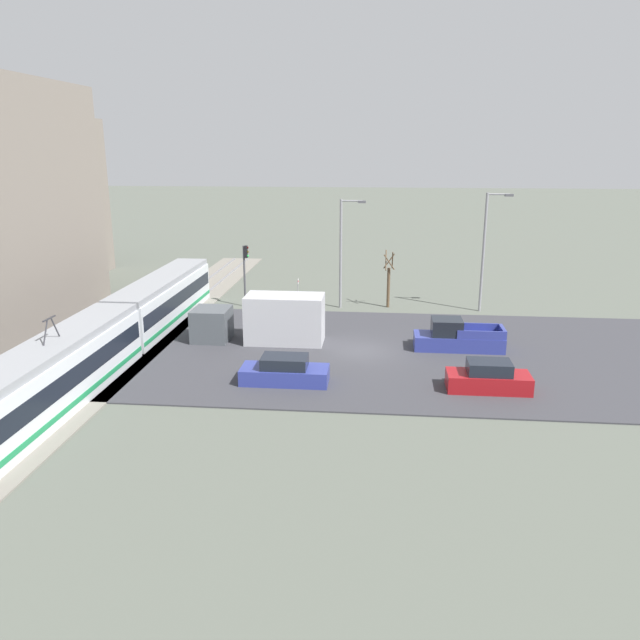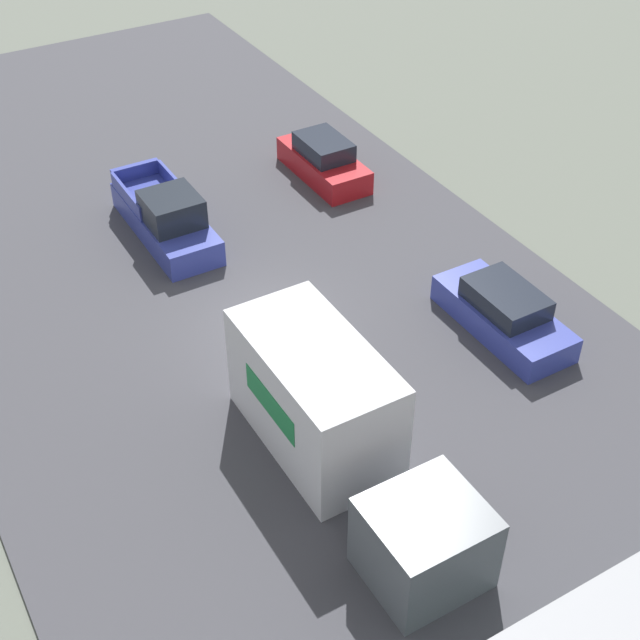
# 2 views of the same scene
# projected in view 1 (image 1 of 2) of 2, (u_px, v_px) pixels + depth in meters

# --- Properties ---
(ground_plane) EXTENTS (320.00, 320.00, 0.00)m
(ground_plane) POSITION_uv_depth(u_px,v_px,m) (362.00, 352.00, 38.41)
(ground_plane) COLOR #565B51
(road_surface) EXTENTS (18.56, 49.43, 0.08)m
(road_surface) POSITION_uv_depth(u_px,v_px,m) (362.00, 351.00, 38.40)
(road_surface) COLOR #38383D
(road_surface) RESTS_ON ground
(rail_bed) EXTENTS (63.22, 4.40, 0.22)m
(rail_bed) POSITION_uv_depth(u_px,v_px,m) (135.00, 344.00, 39.76)
(rail_bed) COLOR gray
(rail_bed) RESTS_ON ground
(light_rail_tram) EXTENTS (30.05, 2.70, 4.37)m
(light_rail_tram) POSITION_uv_depth(u_px,v_px,m) (120.00, 329.00, 37.30)
(light_rail_tram) COLOR silver
(light_rail_tram) RESTS_ON ground
(box_truck) EXTENTS (2.52, 8.41, 3.08)m
(box_truck) POSITION_uv_depth(u_px,v_px,m) (267.00, 320.00, 39.89)
(box_truck) COLOR #4C5156
(box_truck) RESTS_ON ground
(pickup_truck) EXTENTS (1.91, 5.46, 1.92)m
(pickup_truck) POSITION_uv_depth(u_px,v_px,m) (457.00, 338.00, 38.55)
(pickup_truck) COLOR navy
(pickup_truck) RESTS_ON ground
(sedan_car_0) EXTENTS (1.87, 4.65, 1.47)m
(sedan_car_0) POSITION_uv_depth(u_px,v_px,m) (285.00, 372.00, 33.11)
(sedan_car_0) COLOR navy
(sedan_car_0) RESTS_ON ground
(sedan_car_1) EXTENTS (1.76, 4.23, 1.57)m
(sedan_car_1) POSITION_uv_depth(u_px,v_px,m) (488.00, 378.00, 32.05)
(sedan_car_1) COLOR maroon
(sedan_car_1) RESTS_ON ground
(traffic_light_pole) EXTENTS (0.28, 0.47, 4.84)m
(traffic_light_pole) POSITION_uv_depth(u_px,v_px,m) (245.00, 267.00, 48.49)
(traffic_light_pole) COLOR #47474C
(traffic_light_pole) RESTS_ON ground
(street_tree) EXTENTS (1.06, 0.88, 4.47)m
(street_tree) POSITION_uv_depth(u_px,v_px,m) (389.00, 282.00, 48.60)
(street_tree) COLOR brown
(street_tree) RESTS_ON ground
(street_lamp_near_crossing) EXTENTS (0.36, 1.95, 8.40)m
(street_lamp_near_crossing) POSITION_uv_depth(u_px,v_px,m) (343.00, 246.00, 47.72)
(street_lamp_near_crossing) COLOR gray
(street_lamp_near_crossing) RESTS_ON ground
(street_lamp_mid_block) EXTENTS (0.36, 1.95, 8.97)m
(street_lamp_mid_block) POSITION_uv_depth(u_px,v_px,m) (486.00, 245.00, 46.60)
(street_lamp_mid_block) COLOR gray
(street_lamp_mid_block) RESTS_ON ground
(no_parking_sign) EXTENTS (0.32, 0.08, 2.04)m
(no_parking_sign) POSITION_uv_depth(u_px,v_px,m) (298.00, 288.00, 49.93)
(no_parking_sign) COLOR gray
(no_parking_sign) RESTS_ON ground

